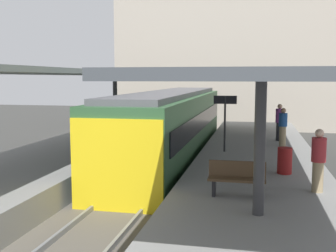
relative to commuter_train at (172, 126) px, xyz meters
The scene contains 16 objects.
ground_plane 4.83m from the commuter_train, 90.00° to the right, with size 80.00×80.00×0.00m, color #383835.
platform_left 6.02m from the commuter_train, 130.14° to the right, with size 4.40×28.00×1.00m, color gray.
platform_right 6.02m from the commuter_train, 49.86° to the right, with size 4.40×28.00×1.00m, color gray.
track_ballast 4.79m from the commuter_train, 90.00° to the right, with size 3.20×28.00×0.20m, color #59544C.
rail_near_side 4.79m from the commuter_train, 99.08° to the right, with size 0.08×28.00×0.14m, color slate.
rail_far_side 4.79m from the commuter_train, 80.92° to the right, with size 0.08×28.00×0.14m, color slate.
commuter_train is the anchor object (origin of this frame).
canopy_left 5.44m from the commuter_train, 140.73° to the right, with size 4.18×21.00×3.20m.
canopy_right 5.37m from the commuter_train, 39.27° to the right, with size 4.18×21.00×3.02m.
platform_bench 8.75m from the commuter_train, 67.91° to the right, with size 1.40×0.41×0.86m.
platform_sign 3.32m from the commuter_train, 37.69° to the right, with size 0.90×0.08×2.21m.
litter_bin 7.08m from the commuter_train, 49.34° to the right, with size 0.44×0.44×0.80m, color maroon.
passenger_near_bench 5.01m from the commuter_train, 16.51° to the left, with size 0.36×0.36×1.70m.
passenger_mid_platform 9.01m from the commuter_train, 54.04° to the right, with size 0.36×0.36×1.62m.
passenger_far_end 4.86m from the commuter_train, ahead, with size 0.36×0.36×1.63m.
station_building_backdrop 16.06m from the commuter_train, 82.94° to the left, with size 18.00×6.00×11.00m, color #A89E8E.
Camera 1 is at (3.69, -13.61, 3.90)m, focal length 43.96 mm.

